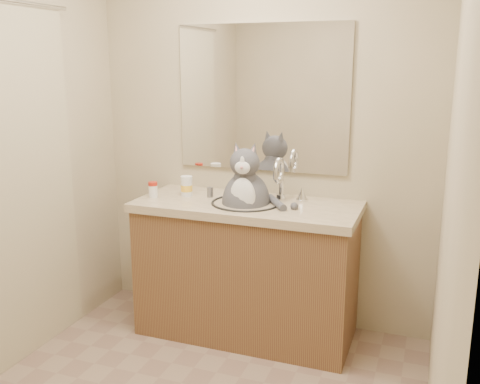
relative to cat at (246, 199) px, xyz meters
name	(u,v)px	position (x,y,z in m)	size (l,w,h in m)	color
room	(170,176)	(0.00, -0.95, 0.32)	(2.22, 2.52, 2.42)	gray
vanity	(247,266)	(0.00, 0.01, -0.43)	(1.34, 0.59, 1.12)	brown
mirror	(262,98)	(0.00, 0.28, 0.57)	(1.10, 0.02, 0.90)	white
cat	(246,199)	(0.00, 0.00, 0.00)	(0.45, 0.36, 0.58)	#4B4B51
pill_bottle_redcap	(153,190)	(-0.59, -0.07, 0.02)	(0.06, 0.06, 0.10)	white
pill_bottle_orange	(187,186)	(-0.41, 0.04, 0.03)	(0.07, 0.07, 0.13)	white
grey_canister	(210,192)	(-0.26, 0.06, 0.00)	(0.05, 0.05, 0.06)	slate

